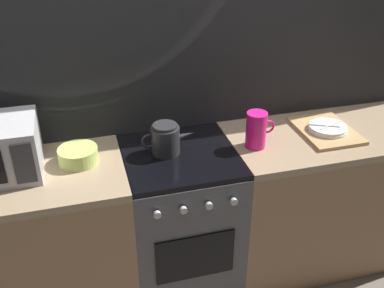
{
  "coord_description": "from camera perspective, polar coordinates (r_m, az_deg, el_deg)",
  "views": [
    {
      "loc": [
        -0.49,
        -2.0,
        2.13
      ],
      "look_at": [
        0.07,
        0.0,
        0.95
      ],
      "focal_mm": 42.58,
      "sensor_mm": 36.0,
      "label": 1
    }
  ],
  "objects": [
    {
      "name": "counter_right",
      "position": [
        2.95,
        15.9,
        -6.32
      ],
      "size": [
        1.2,
        0.6,
        0.9
      ],
      "color": "#997251",
      "rests_on": "ground_plane"
    },
    {
      "name": "counter_left",
      "position": [
        2.64,
        -21.15,
        -12.28
      ],
      "size": [
        1.2,
        0.6,
        0.9
      ],
      "color": "#997251",
      "rests_on": "ground_plane"
    },
    {
      "name": "back_wall",
      "position": [
        2.54,
        -3.4,
        8.19
      ],
      "size": [
        3.6,
        0.05,
        2.4
      ],
      "color": "gray",
      "rests_on": "ground_plane"
    },
    {
      "name": "kettle",
      "position": [
        2.37,
        -3.33,
        0.61
      ],
      "size": [
        0.28,
        0.15,
        0.17
      ],
      "color": "#262628",
      "rests_on": "stove_unit"
    },
    {
      "name": "dish_pile",
      "position": [
        2.7,
        16.5,
        1.73
      ],
      "size": [
        0.3,
        0.4,
        0.06
      ],
      "color": "tan",
      "rests_on": "counter_right"
    },
    {
      "name": "pitcher",
      "position": [
        2.44,
        8.07,
        1.76
      ],
      "size": [
        0.16,
        0.11,
        0.2
      ],
      "color": "#E5197A",
      "rests_on": "counter_right"
    },
    {
      "name": "ground_plane",
      "position": [
        2.96,
        -1.28,
        -16.38
      ],
      "size": [
        8.0,
        8.0,
        0.0
      ],
      "primitive_type": "plane",
      "color": "#6B6054"
    },
    {
      "name": "stove_unit",
      "position": [
        2.65,
        -1.38,
        -9.64
      ],
      "size": [
        0.6,
        0.63,
        0.9
      ],
      "color": "#4C4C51",
      "rests_on": "ground_plane"
    },
    {
      "name": "mixing_bowl",
      "position": [
        2.37,
        -14.07,
        -1.38
      ],
      "size": [
        0.2,
        0.2,
        0.08
      ],
      "primitive_type": "cylinder",
      "color": "#B7D166",
      "rests_on": "counter_left"
    }
  ]
}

